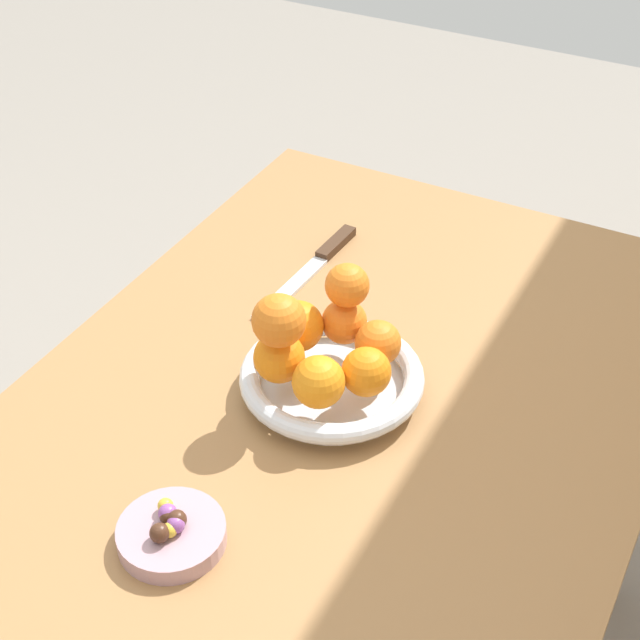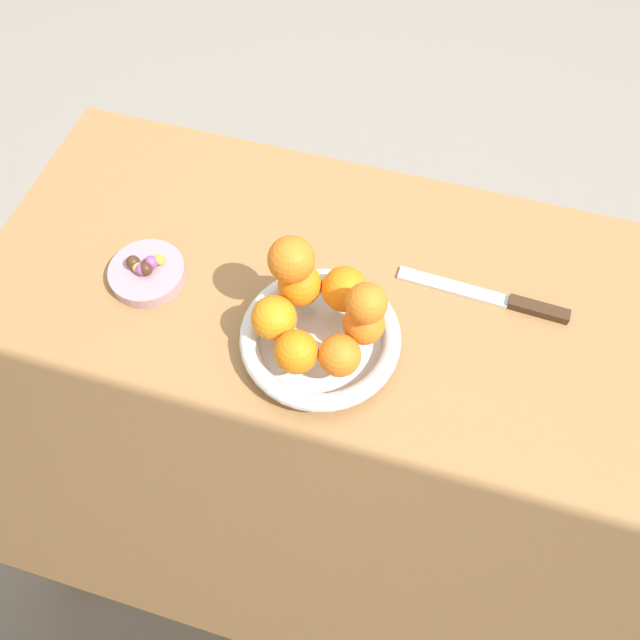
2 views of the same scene
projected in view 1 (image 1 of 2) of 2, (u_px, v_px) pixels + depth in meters
The scene contains 19 objects.
dining_table at pixel (337, 451), 1.27m from camera, with size 1.10×0.76×0.74m.
fruit_bowl at pixel (332, 380), 1.21m from camera, with size 0.23×0.23×0.04m.
candy_dish at pixel (172, 535), 1.03m from camera, with size 0.12×0.12×0.02m, color #B28C99.
orange_0 at pixel (298, 326), 1.22m from camera, with size 0.07×0.07×0.07m, color orange.
orange_1 at pixel (279, 357), 1.17m from camera, with size 0.06×0.06×0.06m, color orange.
orange_2 at pixel (318, 382), 1.13m from camera, with size 0.06×0.06×0.06m, color orange.
orange_3 at pixel (366, 372), 1.15m from camera, with size 0.06×0.06×0.06m, color orange.
orange_4 at pixel (378, 343), 1.20m from camera, with size 0.06×0.06×0.06m, color orange.
orange_5 at pixel (344, 322), 1.23m from camera, with size 0.06×0.06×0.06m, color orange.
orange_6 at pixel (347, 285), 1.19m from camera, with size 0.06×0.06×0.06m, color orange.
orange_7 at pixel (279, 321), 1.12m from camera, with size 0.06×0.06×0.06m, color orange.
candy_ball_0 at pixel (166, 506), 1.04m from camera, with size 0.02×0.02×0.02m, color gold.
candy_ball_1 at pixel (170, 530), 1.01m from camera, with size 0.02×0.02×0.02m, color gold.
candy_ball_2 at pixel (177, 520), 1.02m from camera, with size 0.02×0.02×0.02m, color #472819.
candy_ball_3 at pixel (168, 513), 1.03m from camera, with size 0.02×0.02×0.02m, color #8C4C99.
candy_ball_4 at pixel (176, 524), 1.02m from camera, with size 0.02×0.02×0.02m, color #8C4C99.
candy_ball_5 at pixel (160, 533), 1.01m from camera, with size 0.02×0.02×0.02m, color #472819.
candy_ball_6 at pixel (168, 516), 1.03m from camera, with size 0.02×0.02×0.02m, color #472819.
knife at pixel (315, 264), 1.44m from camera, with size 0.26×0.03×0.01m.
Camera 1 is at (0.81, 0.40, 1.56)m, focal length 55.00 mm.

